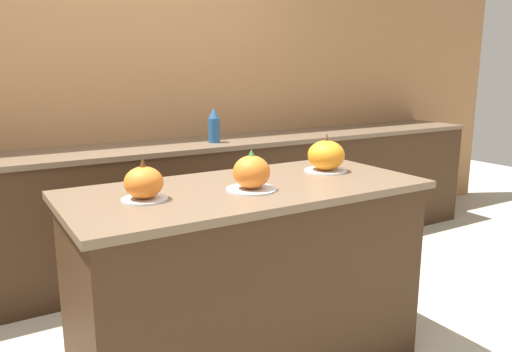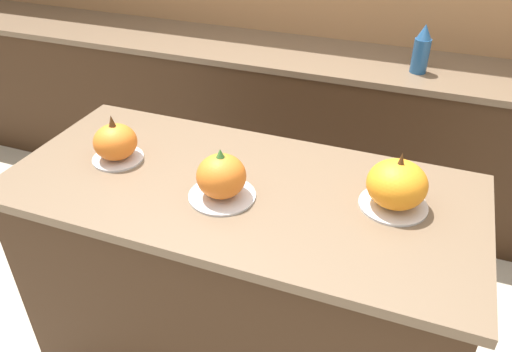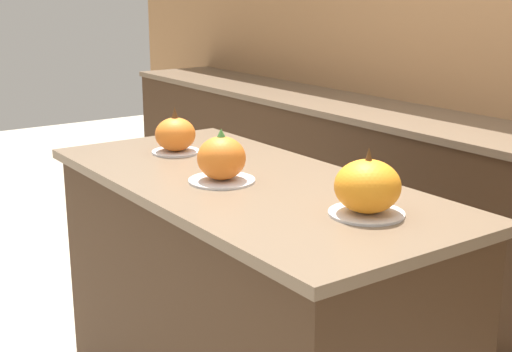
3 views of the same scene
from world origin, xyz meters
The scene contains 5 objects.
kitchen_island centered at (0.00, 0.00, 0.47)m, with size 1.66×0.77×0.93m.
back_counter centered at (0.00, 1.37, 0.47)m, with size 6.00×0.60×0.93m.
pumpkin_cake_left centered at (-0.49, 0.00, 1.00)m, with size 0.19×0.19×0.18m.
pumpkin_cake_center centered at (-0.03, -0.08, 1.01)m, with size 0.23×0.23×0.18m.
pumpkin_cake_right centered at (0.52, 0.07, 1.01)m, with size 0.22×0.22×0.20m.
Camera 3 is at (1.95, -1.33, 1.58)m, focal length 50.00 mm.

